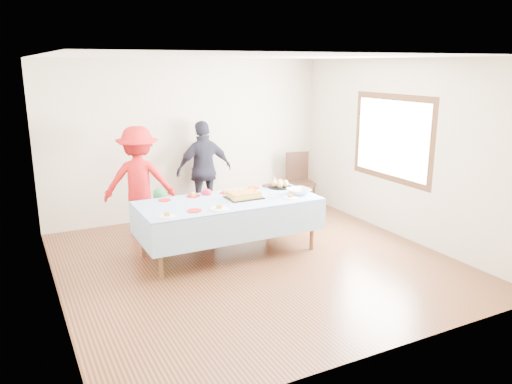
# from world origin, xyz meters

# --- Properties ---
(ground) EXTENTS (5.00, 5.00, 0.00)m
(ground) POSITION_xyz_m (0.00, 0.00, 0.00)
(ground) COLOR #402212
(ground) RESTS_ON ground
(room_walls) EXTENTS (5.04, 5.04, 2.72)m
(room_walls) POSITION_xyz_m (0.05, 0.00, 1.77)
(room_walls) COLOR beige
(room_walls) RESTS_ON ground
(party_table) EXTENTS (2.50, 1.10, 0.78)m
(party_table) POSITION_xyz_m (-0.17, 0.46, 0.72)
(party_table) COLOR brown
(party_table) RESTS_ON ground
(birthday_cake) EXTENTS (0.49, 0.37, 0.09)m
(birthday_cake) POSITION_xyz_m (0.06, 0.46, 0.82)
(birthday_cake) COLOR black
(birthday_cake) RESTS_ON party_table
(rolls_tray) EXTENTS (0.37, 0.37, 0.11)m
(rolls_tray) POSITION_xyz_m (0.82, 0.77, 0.83)
(rolls_tray) COLOR black
(rolls_tray) RESTS_ON party_table
(punch_bowl) EXTENTS (0.33, 0.33, 0.08)m
(punch_bowl) POSITION_xyz_m (0.87, 0.30, 0.82)
(punch_bowl) COLOR silver
(punch_bowl) RESTS_ON party_table
(party_hat) EXTENTS (0.09, 0.09, 0.15)m
(party_hat) POSITION_xyz_m (0.81, 0.92, 0.86)
(party_hat) COLOR white
(party_hat) RESTS_ON party_table
(fork_pile) EXTENTS (0.24, 0.18, 0.07)m
(fork_pile) POSITION_xyz_m (0.50, 0.31, 0.81)
(fork_pile) COLOR white
(fork_pile) RESTS_ON party_table
(plate_red_far_a) EXTENTS (0.17, 0.17, 0.01)m
(plate_red_far_a) POSITION_xyz_m (-0.97, 0.84, 0.79)
(plate_red_far_a) COLOR red
(plate_red_far_a) RESTS_ON party_table
(plate_red_far_b) EXTENTS (0.20, 0.20, 0.01)m
(plate_red_far_b) POSITION_xyz_m (-0.54, 0.87, 0.79)
(plate_red_far_b) COLOR red
(plate_red_far_b) RESTS_ON party_table
(plate_red_far_c) EXTENTS (0.16, 0.16, 0.01)m
(plate_red_far_c) POSITION_xyz_m (-0.06, 0.82, 0.79)
(plate_red_far_c) COLOR red
(plate_red_far_c) RESTS_ON party_table
(plate_red_far_d) EXTENTS (0.18, 0.18, 0.01)m
(plate_red_far_d) POSITION_xyz_m (0.44, 0.91, 0.79)
(plate_red_far_d) COLOR red
(plate_red_far_d) RESTS_ON party_table
(plate_red_near) EXTENTS (0.19, 0.19, 0.01)m
(plate_red_near) POSITION_xyz_m (-0.78, 0.17, 0.79)
(plate_red_near) COLOR red
(plate_red_near) RESTS_ON party_table
(plate_white_left) EXTENTS (0.20, 0.20, 0.01)m
(plate_white_left) POSITION_xyz_m (-1.17, 0.10, 0.79)
(plate_white_left) COLOR white
(plate_white_left) RESTS_ON party_table
(plate_white_mid) EXTENTS (0.24, 0.24, 0.01)m
(plate_white_mid) POSITION_xyz_m (-0.46, 0.11, 0.79)
(plate_white_mid) COLOR white
(plate_white_mid) RESTS_ON party_table
(plate_white_right) EXTENTS (0.21, 0.21, 0.01)m
(plate_white_right) POSITION_xyz_m (0.65, 0.16, 0.79)
(plate_white_right) COLOR white
(plate_white_right) RESTS_ON party_table
(dining_chair) EXTENTS (0.52, 0.52, 1.02)m
(dining_chair) POSITION_xyz_m (1.96, 2.03, 0.57)
(dining_chair) COLOR black
(dining_chair) RESTS_ON ground
(toddler_left) EXTENTS (0.35, 0.27, 0.87)m
(toddler_left) POSITION_xyz_m (-0.33, 0.90, 0.43)
(toddler_left) COLOR #C61843
(toddler_left) RESTS_ON ground
(toddler_mid) EXTENTS (0.48, 0.41, 0.84)m
(toddler_mid) POSITION_xyz_m (-0.90, 1.31, 0.42)
(toddler_mid) COLOR #2A7F43
(toddler_mid) RESTS_ON ground
(toddler_right) EXTENTS (0.49, 0.43, 0.83)m
(toddler_right) POSITION_xyz_m (0.66, 0.90, 0.42)
(toddler_right) COLOR #BA6957
(toddler_right) RESTS_ON ground
(adult_left) EXTENTS (1.25, 0.96, 1.71)m
(adult_left) POSITION_xyz_m (-1.07, 1.82, 0.85)
(adult_left) COLOR red
(adult_left) RESTS_ON ground
(adult_right) EXTENTS (1.00, 0.43, 1.69)m
(adult_right) POSITION_xyz_m (0.15, 2.20, 0.85)
(adult_right) COLOR #262634
(adult_right) RESTS_ON ground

